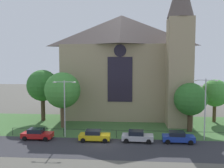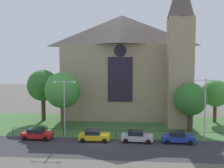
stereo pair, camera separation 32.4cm
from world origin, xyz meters
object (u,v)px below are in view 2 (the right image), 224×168
church_building (126,65)px  parked_car_yellow (94,136)px  streetlamp_near (64,101)px  tree_left_far (43,86)px  tree_right_far (215,93)px  parked_car_silver (137,136)px  tree_right_near (190,99)px  parked_car_red (37,134)px  parked_car_blue (178,137)px  streetlamp_far (205,102)px  tree_left_near (63,90)px

church_building → parked_car_yellow: church_building is taller
streetlamp_near → parked_car_yellow: 6.55m
tree_left_far → tree_right_far: 31.27m
parked_car_silver → tree_right_near: bearing=38.4°
tree_right_far → streetlamp_near: size_ratio=0.95×
church_building → parked_car_red: bearing=-125.1°
parked_car_yellow → parked_car_silver: same height
parked_car_blue → tree_right_far: bearing=57.5°
tree_left_far → parked_car_blue: 25.93m
tree_right_far → parked_car_silver: bearing=-137.7°
parked_car_red → parked_car_yellow: size_ratio=1.00×
church_building → streetlamp_far: size_ratio=3.05×
tree_right_far → parked_car_silver: size_ratio=1.81×
tree_left_near → parked_car_silver: (12.11, -6.81, -5.39)m
streetlamp_near → tree_right_far: bearing=24.9°
streetlamp_near → parked_car_yellow: streetlamp_near is taller
church_building → streetlamp_near: (-8.21, -15.27, -5.08)m
streetlamp_far → tree_left_near: bearing=166.0°
tree_left_near → parked_car_yellow: size_ratio=2.16×
tree_left_near → tree_right_near: bearing=-2.2°
church_building → parked_car_silver: church_building is taller
tree_right_far → streetlamp_far: bearing=-113.0°
church_building → streetlamp_near: size_ratio=3.19×
parked_car_yellow → parked_car_silver: (5.82, 0.16, 0.00)m
church_building → tree_left_near: bearing=-135.1°
tree_right_far → tree_left_near: size_ratio=0.85×
tree_left_far → tree_left_near: (5.03, -4.65, -0.33)m
parked_car_yellow → tree_right_far: bearing=32.3°
streetlamp_far → parked_car_blue: streetlamp_far is taller
parked_car_red → parked_car_blue: (19.36, 0.05, 0.00)m
tree_left_near → tree_right_far: bearing=12.9°
parked_car_red → parked_car_blue: size_ratio=0.99×
parked_car_red → parked_car_blue: bearing=0.8°
tree_left_near → streetlamp_near: tree_left_near is taller
tree_right_far → parked_car_yellow: tree_right_far is taller
tree_left_near → parked_car_yellow: tree_left_near is taller
tree_right_near → parked_car_blue: tree_right_near is taller
tree_left_near → parked_car_blue: (17.54, -6.77, -5.39)m
tree_left_far → tree_right_near: bearing=-12.1°
tree_right_far → tree_left_near: bearing=-167.1°
church_building → streetlamp_far: church_building is taller
church_building → parked_car_silver: 19.38m
tree_left_far → tree_right_far: tree_left_far is taller
tree_right_near → parked_car_silver: bearing=-143.9°
tree_right_near → tree_left_near: (-20.37, 0.79, 1.13)m
church_building → parked_car_red: size_ratio=6.16×
tree_right_far → parked_car_red: (-28.00, -12.83, -4.49)m
tree_right_far → streetlamp_near: bearing=-155.1°
tree_right_far → streetlamp_far: (-4.82, -11.35, 0.16)m
streetlamp_far → parked_car_blue: (-3.83, -1.43, -4.65)m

